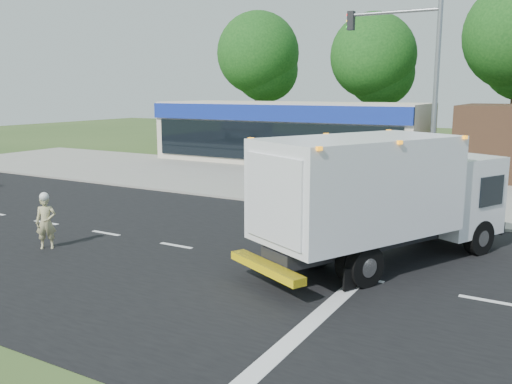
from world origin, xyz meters
TOP-DOWN VIEW (x-y plane):
  - ground at (0.00, 0.00)m, footprint 120.00×120.00m
  - road_asphalt at (0.00, 0.00)m, footprint 60.00×14.00m
  - sidewalk at (0.00, 8.20)m, footprint 60.00×2.40m
  - parking_apron at (0.00, 14.00)m, footprint 60.00×9.00m
  - lane_markings at (1.35, -1.35)m, footprint 55.20×7.00m
  - ems_box_truck at (3.00, 1.46)m, footprint 5.85×8.39m
  - emergency_worker at (-6.27, -2.17)m, footprint 0.71×0.69m
  - retail_strip_mall at (-9.00, 19.93)m, footprint 18.00×6.20m
  - traffic_signal_pole at (2.35, 7.60)m, footprint 3.51×0.25m
  - background_trees at (-0.85, 28.16)m, footprint 36.77×7.39m

SIDE VIEW (x-z plane):
  - ground at x=0.00m, z-range 0.00..0.00m
  - road_asphalt at x=0.00m, z-range -0.01..0.01m
  - parking_apron at x=0.00m, z-range 0.00..0.02m
  - lane_markings at x=1.35m, z-range 0.01..0.02m
  - sidewalk at x=0.00m, z-range 0.00..0.12m
  - emergency_worker at x=-6.27m, z-range -0.01..1.75m
  - retail_strip_mall at x=-9.00m, z-range 0.01..4.01m
  - ems_box_truck at x=3.00m, z-range 0.28..3.88m
  - traffic_signal_pole at x=2.35m, z-range 0.92..8.92m
  - background_trees at x=-0.85m, z-range 1.33..13.43m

